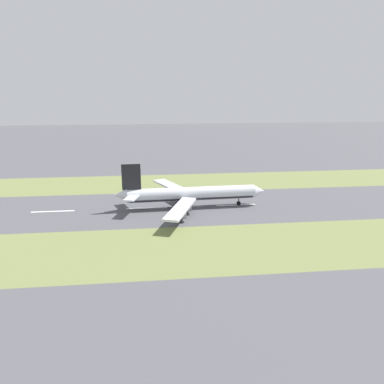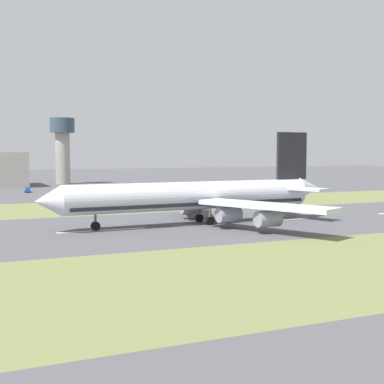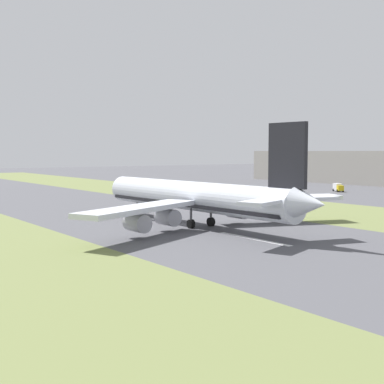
# 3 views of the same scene
# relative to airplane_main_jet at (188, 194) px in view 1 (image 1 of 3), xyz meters

# --- Properties ---
(ground_plane) EXTENTS (800.00, 800.00, 0.00)m
(ground_plane) POSITION_rel_airplane_main_jet_xyz_m (-1.08, 3.94, -6.02)
(ground_plane) COLOR #4C4C51
(grass_median_west) EXTENTS (40.00, 600.00, 0.01)m
(grass_median_west) POSITION_rel_airplane_main_jet_xyz_m (-46.08, 3.94, -6.02)
(grass_median_west) COLOR olive
(grass_median_west) RESTS_ON ground
(grass_median_east) EXTENTS (40.00, 600.00, 0.01)m
(grass_median_east) POSITION_rel_airplane_main_jet_xyz_m (43.92, 3.94, -6.02)
(grass_median_east) COLOR olive
(grass_median_east) RESTS_ON ground
(centreline_dash_near) EXTENTS (1.20, 18.00, 0.01)m
(centreline_dash_near) POSITION_rel_airplane_main_jet_xyz_m (-1.08, -58.10, -6.01)
(centreline_dash_near) COLOR silver
(centreline_dash_near) RESTS_ON ground
(centreline_dash_mid) EXTENTS (1.20, 18.00, 0.01)m
(centreline_dash_mid) POSITION_rel_airplane_main_jet_xyz_m (-1.08, -18.10, -6.01)
(centreline_dash_mid) COLOR silver
(centreline_dash_mid) RESTS_ON ground
(centreline_dash_far) EXTENTS (1.20, 18.00, 0.01)m
(centreline_dash_far) POSITION_rel_airplane_main_jet_xyz_m (-1.08, 21.90, -6.01)
(centreline_dash_far) COLOR silver
(centreline_dash_far) RESTS_ON ground
(airplane_main_jet) EXTENTS (64.09, 67.16, 20.20)m
(airplane_main_jet) POSITION_rel_airplane_main_jet_xyz_m (0.00, 0.00, 0.00)
(airplane_main_jet) COLOR silver
(airplane_main_jet) RESTS_ON ground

